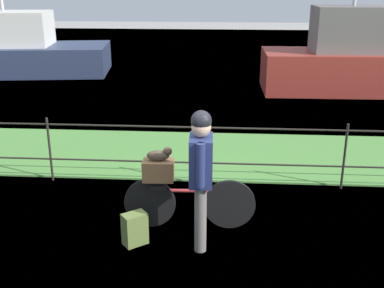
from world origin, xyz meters
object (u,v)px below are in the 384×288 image
at_px(terrier_dog, 160,155).
at_px(moored_boat_near, 8,51).
at_px(backpack_on_paving, 135,229).
at_px(moored_boat_mid, 348,61).
at_px(wooden_crate, 158,170).
at_px(cyclist_person, 201,168).
at_px(bicycle_main, 188,202).

relative_size(terrier_dog, moored_boat_near, 0.05).
relative_size(backpack_on_paving, moored_boat_mid, 0.09).
height_order(wooden_crate, moored_boat_near, moored_boat_near).
bearing_deg(wooden_crate, cyclist_person, -38.18).
height_order(backpack_on_paving, moored_boat_near, moored_boat_near).
distance_m(terrier_dog, moored_boat_mid, 9.04).
xyz_separation_m(moored_boat_near, moored_boat_mid, (10.58, -1.88, 0.12)).
xyz_separation_m(wooden_crate, terrier_dog, (0.02, 0.00, 0.21)).
xyz_separation_m(bicycle_main, cyclist_person, (0.18, -0.44, 0.65)).
distance_m(wooden_crate, moored_boat_mid, 9.05).
bearing_deg(bicycle_main, cyclist_person, -67.70).
distance_m(terrier_dog, backpack_on_paving, 0.95).
relative_size(bicycle_main, wooden_crate, 4.38).
bearing_deg(cyclist_person, moored_boat_mid, 66.66).
xyz_separation_m(backpack_on_paving, moored_boat_mid, (4.43, 8.46, 0.65)).
xyz_separation_m(bicycle_main, terrier_dog, (-0.34, -0.01, 0.64)).
height_order(terrier_dog, moored_boat_mid, moored_boat_mid).
bearing_deg(cyclist_person, wooden_crate, 141.82).
bearing_deg(moored_boat_near, wooden_crate, -57.15).
relative_size(bicycle_main, cyclist_person, 0.99).
distance_m(bicycle_main, backpack_on_paving, 0.77).
bearing_deg(moored_boat_mid, backpack_on_paving, -117.66).
bearing_deg(cyclist_person, terrier_dog, 140.48).
height_order(terrier_dog, cyclist_person, cyclist_person).
distance_m(terrier_dog, cyclist_person, 0.68).
height_order(wooden_crate, backpack_on_paving, wooden_crate).
distance_m(backpack_on_paving, moored_boat_near, 12.04).
height_order(cyclist_person, backpack_on_paving, cyclist_person).
relative_size(backpack_on_paving, moored_boat_near, 0.06).
xyz_separation_m(bicycle_main, wooden_crate, (-0.37, -0.01, 0.44)).
distance_m(backpack_on_paving, moored_boat_mid, 9.57).
xyz_separation_m(terrier_dog, backpack_on_paving, (-0.26, -0.44, -0.79)).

